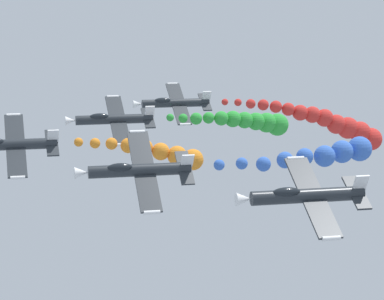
% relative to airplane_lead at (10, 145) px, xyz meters
% --- Properties ---
extents(airplane_lead, '(8.19, 10.35, 5.55)m').
position_rel_airplane_lead_xyz_m(airplane_lead, '(0.00, 0.00, 0.00)').
color(airplane_lead, '#23282D').
extents(smoke_trail_lead, '(2.56, 13.28, 3.73)m').
position_rel_airplane_lead_xyz_m(smoke_trail_lead, '(-0.57, -15.30, -1.34)').
color(smoke_trail_lead, orange).
extents(airplane_left_inner, '(7.67, 10.35, 6.27)m').
position_rel_airplane_lead_xyz_m(airplane_left_inner, '(-14.01, -10.59, -0.34)').
color(airplane_left_inner, '#23282D').
extents(smoke_trail_left_inner, '(5.64, 16.80, 2.45)m').
position_rel_airplane_lead_xyz_m(smoke_trail_left_inner, '(-11.40, -29.16, -0.12)').
color(smoke_trail_left_inner, blue).
extents(airplane_right_inner, '(8.50, 10.35, 5.02)m').
position_rel_airplane_lead_xyz_m(airplane_right_inner, '(13.18, -12.19, 0.36)').
color(airplane_right_inner, '#23282D').
extents(smoke_trail_right_inner, '(5.72, 16.47, 3.74)m').
position_rel_airplane_lead_xyz_m(smoke_trail_right_inner, '(15.64, -29.92, -0.85)').
color(smoke_trail_right_inner, green).
extents(airplane_left_outer, '(8.54, 10.35, 4.95)m').
position_rel_airplane_lead_xyz_m(airplane_left_outer, '(-26.51, -21.50, -0.39)').
color(airplane_left_outer, '#23282D').
extents(airplane_right_outer, '(8.54, 10.35, 4.94)m').
position_rel_airplane_lead_xyz_m(airplane_right_outer, '(25.81, -22.15, 0.49)').
color(airplane_right_outer, '#23282D').
extents(smoke_trail_right_outer, '(3.34, 23.55, 7.96)m').
position_rel_airplane_lead_xyz_m(smoke_trail_right_outer, '(26.10, -45.38, -3.32)').
color(smoke_trail_right_outer, red).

